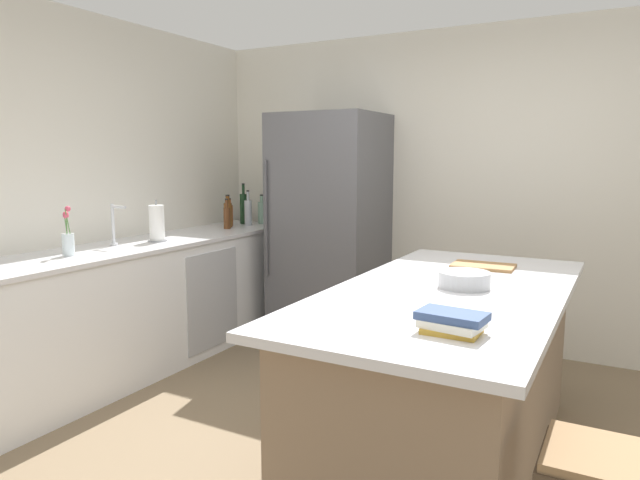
{
  "coord_description": "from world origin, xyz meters",
  "views": [
    {
      "loc": [
        1.09,
        -2.45,
        1.56
      ],
      "look_at": [
        -0.77,
        0.94,
        1.0
      ],
      "focal_mm": 31.86,
      "sensor_mm": 36.0,
      "label": 1
    }
  ],
  "objects": [
    {
      "name": "ground_plane",
      "position": [
        0.0,
        0.0,
        0.0
      ],
      "size": [
        7.2,
        7.2,
        0.0
      ],
      "primitive_type": "plane",
      "color": "#7A664C"
    },
    {
      "name": "wall_rear",
      "position": [
        0.0,
        2.25,
        1.3
      ],
      "size": [
        6.0,
        0.1,
        2.6
      ],
      "primitive_type": "cube",
      "color": "silver",
      "rests_on": "ground_plane"
    },
    {
      "name": "wall_left",
      "position": [
        -2.45,
        0.0,
        1.3
      ],
      "size": [
        0.1,
        6.0,
        2.6
      ],
      "primitive_type": "cube",
      "color": "silver",
      "rests_on": "ground_plane"
    },
    {
      "name": "counter_run_left",
      "position": [
        -2.07,
        0.57,
        0.47
      ],
      "size": [
        0.69,
        3.09,
        0.94
      ],
      "color": "white",
      "rests_on": "ground_plane"
    },
    {
      "name": "kitchen_island",
      "position": [
        0.33,
        0.27,
        0.46
      ],
      "size": [
        1.06,
        2.21,
        0.92
      ],
      "color": "#8E755B",
      "rests_on": "ground_plane"
    },
    {
      "name": "refrigerator",
      "position": [
        -1.16,
        1.83,
        0.96
      ],
      "size": [
        0.86,
        0.78,
        1.92
      ],
      "color": "#56565B",
      "rests_on": "ground_plane"
    },
    {
      "name": "sink_faucet",
      "position": [
        -2.12,
        0.35,
        1.1
      ],
      "size": [
        0.15,
        0.05,
        0.3
      ],
      "color": "silver",
      "rests_on": "counter_run_left"
    },
    {
      "name": "flower_vase",
      "position": [
        -2.05,
        -0.08,
        1.04
      ],
      "size": [
        0.08,
        0.08,
        0.32
      ],
      "color": "silver",
      "rests_on": "counter_run_left"
    },
    {
      "name": "paper_towel_roll",
      "position": [
        -2.01,
        0.66,
        1.07
      ],
      "size": [
        0.14,
        0.14,
        0.31
      ],
      "color": "gray",
      "rests_on": "counter_run_left"
    },
    {
      "name": "gin_bottle",
      "position": [
        -1.98,
        2.0,
        1.05
      ],
      "size": [
        0.08,
        0.08,
        0.28
      ],
      "color": "#8CB79E",
      "rests_on": "counter_run_left"
    },
    {
      "name": "wine_bottle",
      "position": [
        -2.13,
        1.91,
        1.09
      ],
      "size": [
        0.07,
        0.07,
        0.38
      ],
      "color": "#19381E",
      "rests_on": "counter_run_left"
    },
    {
      "name": "soda_bottle",
      "position": [
        -2.01,
        1.82,
        1.06
      ],
      "size": [
        0.07,
        0.07,
        0.33
      ],
      "color": "silver",
      "rests_on": "counter_run_left"
    },
    {
      "name": "vinegar_bottle",
      "position": [
        -2.15,
        1.72,
        1.04
      ],
      "size": [
        0.05,
        0.05,
        0.25
      ],
      "color": "#994C23",
      "rests_on": "counter_run_left"
    },
    {
      "name": "whiskey_bottle",
      "position": [
        -2.09,
        1.62,
        1.06
      ],
      "size": [
        0.07,
        0.07,
        0.29
      ],
      "color": "brown",
      "rests_on": "counter_run_left"
    },
    {
      "name": "syrup_bottle",
      "position": [
        -2.03,
        1.52,
        1.04
      ],
      "size": [
        0.06,
        0.06,
        0.27
      ],
      "color": "#5B3319",
      "rests_on": "counter_run_left"
    },
    {
      "name": "cookbook_stack",
      "position": [
        0.54,
        -0.44,
        0.96
      ],
      "size": [
        0.26,
        0.19,
        0.08
      ],
      "color": "gold",
      "rests_on": "kitchen_island"
    },
    {
      "name": "mixing_bowl",
      "position": [
        0.39,
        0.33,
        0.96
      ],
      "size": [
        0.26,
        0.26,
        0.08
      ],
      "color": "#B2B5BA",
      "rests_on": "kitchen_island"
    },
    {
      "name": "cutting_board",
      "position": [
        0.35,
        0.9,
        0.93
      ],
      "size": [
        0.36,
        0.24,
        0.02
      ],
      "color": "#9E7042",
      "rests_on": "kitchen_island"
    }
  ]
}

